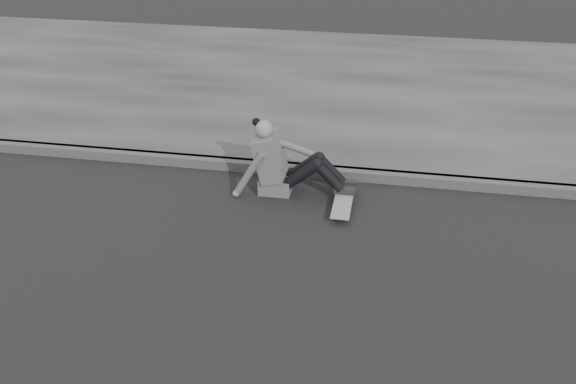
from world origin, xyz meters
name	(u,v)px	position (x,y,z in m)	size (l,w,h in m)	color
ground	(253,310)	(0.00, 0.00, 0.00)	(80.00, 80.00, 0.00)	black
curb	(300,170)	(0.00, 2.58, 0.06)	(24.00, 0.16, 0.12)	#444444
sidewalk	(330,86)	(0.00, 5.60, 0.06)	(24.00, 6.00, 0.12)	#383838
skateboard	(343,202)	(0.59, 1.88, 0.07)	(0.20, 0.78, 0.09)	#A1A19C
seated_woman	(281,163)	(-0.14, 2.13, 0.36)	(1.38, 0.46, 0.88)	#555558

